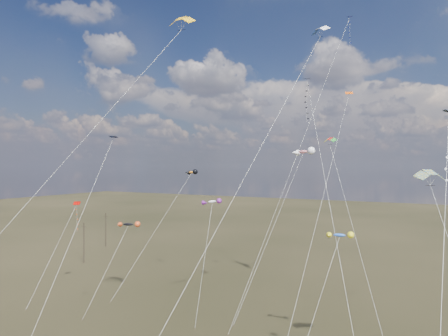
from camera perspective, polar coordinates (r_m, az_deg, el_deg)
The scene contains 17 objects.
utility_pole_near at distance 85.11m, azimuth -19.39°, elevation -10.00°, with size 1.40×0.20×8.00m.
utility_pole_far at distance 100.37m, azimuth -16.54°, elevation -8.42°, with size 1.40×0.20×8.00m.
diamond_black_high at distance 55.60m, azimuth 12.04°, elevation 8.10°, with size 11.29×19.79×31.49m.
diamond_navy_tall at distance 67.09m, azimuth 16.42°, elevation 15.72°, with size 9.11×26.38×43.27m.
diamond_black_mid at distance 41.56m, azimuth -19.06°, elevation -4.67°, with size 1.03×13.27×22.50m.
diamond_red_low at distance 65.12m, azimuth -20.51°, elevation -6.96°, with size 1.28×9.34×13.79m.
diamond_navy_right at distance 30.49m, azimuth 29.38°, elevation 0.10°, with size 1.41×14.18×23.09m.
diamond_orange_center at distance 50.58m, azimuth 15.44°, elevation 2.12°, with size 3.53×19.01×29.19m.
parafoil_yellow at distance 43.66m, azimuth -6.30°, elevation 20.30°, with size 18.33×22.49×35.08m.
parafoil_blue_white at distance 48.37m, azimuth 13.42°, elevation 18.63°, with size 9.21×27.65×35.34m.
parafoil_striped at distance 37.30m, azimuth 27.41°, elevation -0.65°, with size 7.18×12.90×19.35m.
parafoil_tricolor at distance 62.37m, azimuth 14.94°, elevation 3.90°, with size 10.91×17.11×23.91m.
novelty_black_orange at distance 60.32m, azimuth -13.54°, elevation -7.86°, with size 3.22×10.27×11.18m.
novelty_orange_black at distance 66.87m, azimuth -4.77°, elevation -0.69°, with size 5.73×15.36×18.70m.
novelty_white_purple at distance 54.88m, azimuth -1.70°, elevation -4.90°, with size 2.92×9.20×14.74m.
novelty_redwhite_stripe at distance 62.58m, azimuth 11.21°, elevation 2.25°, with size 5.27×18.47×22.11m.
novelty_blue_yellow at distance 43.31m, azimuth 16.15°, elevation -9.29°, with size 3.59×9.03×12.53m.
Camera 1 is at (23.84, -26.48, 19.25)m, focal length 32.00 mm.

